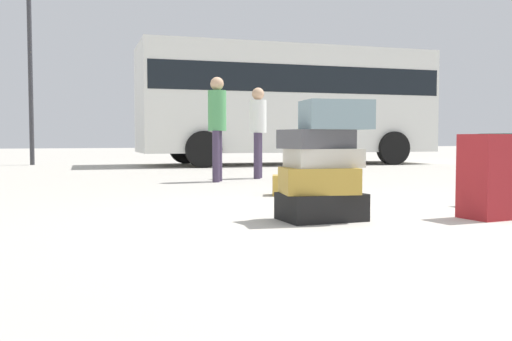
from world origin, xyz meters
name	(u,v)px	position (x,y,z in m)	size (l,w,h in m)	color
ground_plane	(370,219)	(0.00, 0.00, 0.00)	(80.00, 80.00, 0.00)	#ADA89E
suitcase_tower	(323,166)	(-0.41, 0.10, 0.47)	(0.79, 0.60, 1.04)	black
suitcase_maroon_left_side	(484,177)	(0.96, -0.33, 0.37)	(0.31, 0.37, 0.75)	maroon
suitcase_tan_foreground_far	(303,185)	(0.36, 2.13, 0.13)	(0.75, 0.31, 0.25)	#B28C33
suitcase_cream_white_trunk	(331,177)	(0.04, 0.80, 0.32)	(0.17, 0.31, 0.63)	beige
suitcase_teal_foreground_near	(502,170)	(1.82, 0.34, 0.38)	(0.29, 0.40, 0.76)	#26594C
person_bearded_onlooker	(258,124)	(0.93, 5.16, 0.96)	(0.30, 0.31, 1.61)	#3F334C
person_tourist_with_camera	(217,119)	(0.02, 4.66, 1.02)	(0.30, 0.31, 1.71)	#3F334C
parked_bus	(287,98)	(3.71, 10.18, 1.83)	(8.21, 3.13, 3.15)	silver
lamp_post	(29,19)	(-2.91, 12.20, 3.89)	(0.36, 0.36, 5.93)	#333338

